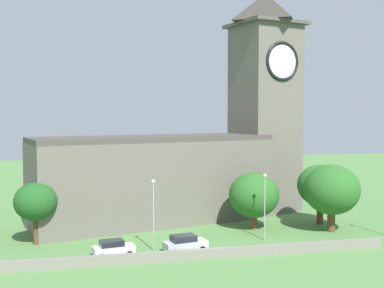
% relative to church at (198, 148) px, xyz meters
% --- Properties ---
extents(ground_plane, '(200.00, 200.00, 0.00)m').
position_rel_church_xyz_m(ground_plane, '(-4.12, -3.24, -10.07)').
color(ground_plane, '#517F42').
extents(church, '(41.30, 19.98, 33.42)m').
position_rel_church_xyz_m(church, '(0.00, 0.00, 0.00)').
color(church, '#666056').
rests_on(church, ground).
extents(quay_barrier, '(40.66, 0.70, 1.04)m').
position_rel_church_xyz_m(quay_barrier, '(-4.12, -20.42, -9.55)').
color(quay_barrier, gray).
rests_on(quay_barrier, ground).
extents(car_white, '(4.56, 2.69, 1.73)m').
position_rel_church_xyz_m(car_white, '(-13.31, -17.35, -9.19)').
color(car_white, silver).
rests_on(car_white, ground).
extents(car_silver, '(4.97, 2.96, 1.86)m').
position_rel_church_xyz_m(car_silver, '(-5.61, -17.44, -9.12)').
color(car_silver, silver).
rests_on(car_silver, ground).
extents(streetlamp_west_mid, '(0.44, 0.44, 7.83)m').
position_rel_church_xyz_m(streetlamp_west_mid, '(-8.85, -16.12, -4.92)').
color(streetlamp_west_mid, '#9EA0A5').
rests_on(streetlamp_west_mid, ground).
extents(streetlamp_central, '(0.44, 0.44, 7.91)m').
position_rel_church_xyz_m(streetlamp_central, '(4.68, -14.48, -4.88)').
color(streetlamp_central, '#9EA0A5').
rests_on(streetlamp_central, ground).
extents(tree_by_tower, '(6.22, 6.22, 8.10)m').
position_rel_church_xyz_m(tree_by_tower, '(15.06, -8.27, -4.80)').
color(tree_by_tower, brown).
rests_on(tree_by_tower, ground).
extents(tree_riverside_west, '(7.07, 7.07, 8.56)m').
position_rel_church_xyz_m(tree_riverside_west, '(14.49, -12.42, -4.72)').
color(tree_riverside_west, brown).
rests_on(tree_riverside_west, ground).
extents(tree_churchyard, '(4.89, 4.89, 7.17)m').
position_rel_church_xyz_m(tree_churchyard, '(-21.64, -10.63, -5.15)').
color(tree_churchyard, brown).
rests_on(tree_churchyard, ground).
extents(tree_riverside_east, '(6.51, 6.51, 7.38)m').
position_rel_church_xyz_m(tree_riverside_east, '(5.31, -8.98, -5.64)').
color(tree_riverside_east, brown).
rests_on(tree_riverside_east, ground).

